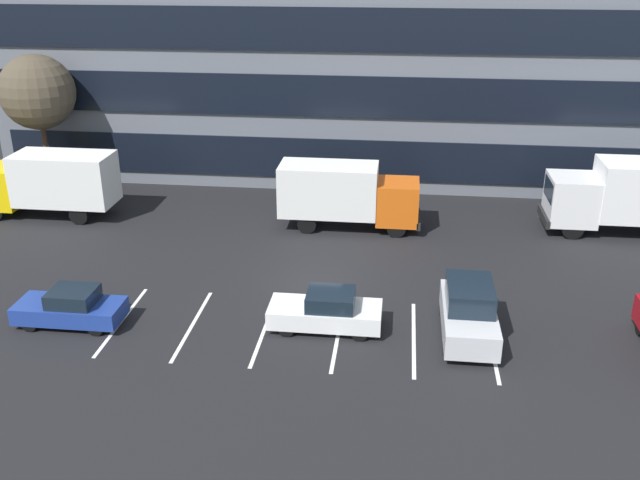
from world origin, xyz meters
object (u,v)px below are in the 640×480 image
at_px(box_truck_orange, 346,193).
at_px(sedan_navy, 71,308).
at_px(bare_tree, 37,92).
at_px(box_truck_yellow, 48,181).
at_px(sedan_white, 326,311).
at_px(suv_silver, 469,312).
at_px(box_truck_white, 633,194).

distance_m(box_truck_orange, sedan_navy, 14.72).
height_order(sedan_navy, bare_tree, bare_tree).
xyz_separation_m(sedan_navy, bare_tree, (-8.22, 15.09, 5.07)).
distance_m(box_truck_yellow, sedan_white, 18.86).
relative_size(box_truck_yellow, suv_silver, 1.65).
distance_m(sedan_navy, sedan_white, 9.72).
bearing_deg(box_truck_white, suv_silver, -128.00).
xyz_separation_m(box_truck_orange, sedan_navy, (-9.55, -11.13, -1.17)).
bearing_deg(sedan_navy, box_truck_white, 27.03).
bearing_deg(suv_silver, sedan_navy, -176.50).
xyz_separation_m(box_truck_yellow, sedan_white, (15.83, -10.18, -1.21)).
bearing_deg(bare_tree, sedan_white, -38.56).
bearing_deg(suv_silver, box_truck_yellow, 154.44).
distance_m(sedan_white, bare_tree, 23.45).
bearing_deg(box_truck_white, sedan_white, -141.14).
relative_size(box_truck_orange, suv_silver, 1.59).
bearing_deg(sedan_white, sedan_navy, -175.19).
relative_size(box_truck_orange, sedan_white, 1.68).
height_order(box_truck_orange, sedan_navy, box_truck_orange).
distance_m(box_truck_orange, suv_silver, 11.58).
height_order(box_truck_yellow, sedan_navy, box_truck_yellow).
bearing_deg(box_truck_yellow, suv_silver, -25.56).
height_order(box_truck_orange, bare_tree, bare_tree).
xyz_separation_m(box_truck_yellow, bare_tree, (-2.07, 4.09, 3.83)).
bearing_deg(box_truck_orange, suv_silver, -62.23).
height_order(box_truck_yellow, bare_tree, bare_tree).
relative_size(box_truck_orange, bare_tree, 0.90).
distance_m(box_truck_white, box_truck_yellow, 29.82).
distance_m(box_truck_white, sedan_white, 17.98).
bearing_deg(suv_silver, box_truck_orange, 117.77).
distance_m(box_truck_yellow, bare_tree, 5.97).
height_order(box_truck_orange, suv_silver, box_truck_orange).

